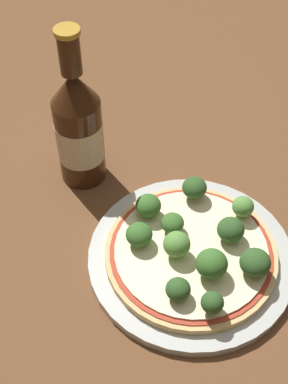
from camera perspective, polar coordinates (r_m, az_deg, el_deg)
name	(u,v)px	position (r m, az deg, el deg)	size (l,w,h in m)	color
ground_plane	(180,261)	(0.65, 3.82, -7.39)	(3.00, 3.00, 0.00)	brown
plate	(191,258)	(0.65, 5.01, -7.00)	(0.25, 0.25, 0.01)	#B2B7B2
pizza	(191,253)	(0.63, 5.03, -6.50)	(0.20, 0.20, 0.01)	tan
broccoli_floret_0	(172,223)	(0.63, 3.05, -3.33)	(0.03, 0.03, 0.03)	#89A866
broccoli_floret_1	(231,230)	(0.63, 9.23, -3.99)	(0.03, 0.03, 0.03)	#89A866
broccoli_floret_2	(255,263)	(0.61, 11.77, -7.38)	(0.03, 0.03, 0.03)	#89A866
broccoli_floret_3	(139,234)	(0.62, -0.53, -4.55)	(0.03, 0.03, 0.03)	#89A866
broccoli_floret_4	(243,207)	(0.65, 10.51, -1.56)	(0.03, 0.03, 0.03)	#89A866
broccoli_floret_5	(194,188)	(0.66, 5.40, 0.45)	(0.03, 0.03, 0.03)	#89A866
broccoli_floret_6	(148,206)	(0.64, 0.46, -1.47)	(0.03, 0.03, 0.03)	#89A866
broccoli_floret_7	(212,264)	(0.59, 7.23, -7.61)	(0.04, 0.04, 0.04)	#89A866
broccoli_floret_8	(180,246)	(0.61, 3.83, -5.78)	(0.03, 0.03, 0.03)	#89A866
broccoli_floret_9	(178,289)	(0.58, 3.65, -10.33)	(0.03, 0.03, 0.03)	#89A866
broccoli_floret_10	(212,303)	(0.57, 7.30, -11.64)	(0.02, 0.02, 0.03)	#89A866
beer_bottle	(79,128)	(0.68, -6.99, 6.83)	(0.06, 0.06, 0.22)	#381E0F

